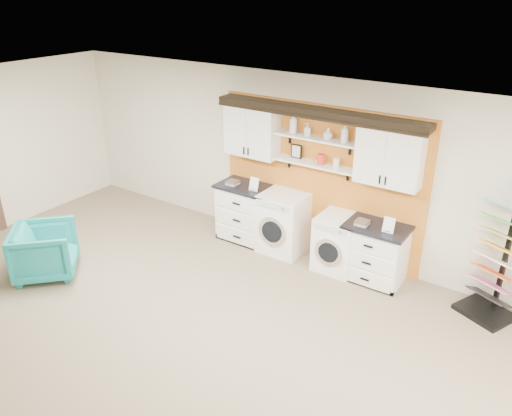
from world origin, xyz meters
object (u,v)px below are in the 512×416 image
Objects in this scene: dryer at (338,242)px; armchair at (45,251)px; base_cabinet_left at (247,213)px; base_cabinet_right at (375,253)px; washer at (283,223)px; sample_rack at (493,278)px.

armchair is at bearing -143.50° from dryer.
base_cabinet_left is 2.26m from base_cabinet_right.
sample_rack is at bearing 0.70° from washer.
base_cabinet_right is 1.59m from sample_rack.
base_cabinet_right is at bearing -103.00° from armchair.
dryer is at bearing -0.11° from base_cabinet_left.
base_cabinet_right is 1.03× the size of dryer.
sample_rack reaches higher than armchair.
dryer is (-0.58, -0.00, -0.01)m from base_cabinet_right.
washer is 0.56× the size of sample_rack.
base_cabinet_left is 0.70m from washer.
sample_rack is at bearing 1.26° from base_cabinet_right.
washer is 0.98m from dryer.
sample_rack is at bearing 1.01° from dryer.
base_cabinet_right is 0.58m from dryer.
sample_rack is at bearing -110.51° from armchair.
base_cabinet_right is 1.56m from washer.
washer reaches higher than armchair.
base_cabinet_left is at bearing 179.89° from dryer.
base_cabinet_right is at bearing -154.31° from sample_rack.
base_cabinet_left is 1.12× the size of base_cabinet_right.
base_cabinet_right reaches higher than armchair.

